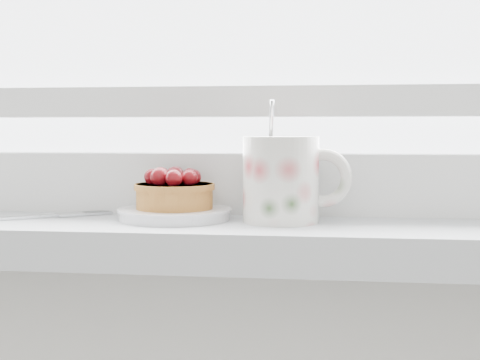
% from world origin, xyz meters
% --- Properties ---
extents(saucer, '(0.12, 0.12, 0.01)m').
position_xyz_m(saucer, '(-0.03, 1.90, 0.95)').
color(saucer, silver).
rests_on(saucer, windowsill).
extents(raspberry_tart, '(0.09, 0.09, 0.05)m').
position_xyz_m(raspberry_tart, '(-0.03, 1.90, 0.97)').
color(raspberry_tart, '#985A21').
rests_on(raspberry_tart, saucer).
extents(floral_mug, '(0.12, 0.08, 0.13)m').
position_xyz_m(floral_mug, '(0.09, 1.89, 0.99)').
color(floral_mug, silver).
rests_on(floral_mug, windowsill).
extents(fork, '(0.17, 0.13, 0.00)m').
position_xyz_m(fork, '(-0.19, 1.88, 0.94)').
color(fork, silver).
rests_on(fork, windowsill).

